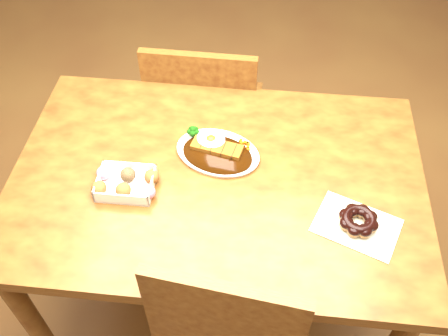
# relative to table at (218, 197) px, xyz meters

# --- Properties ---
(ground) EXTENTS (6.00, 6.00, 0.00)m
(ground) POSITION_rel_table_xyz_m (0.00, 0.00, -0.65)
(ground) COLOR brown
(ground) RESTS_ON ground
(table) EXTENTS (1.20, 0.80, 0.75)m
(table) POSITION_rel_table_xyz_m (0.00, 0.00, 0.00)
(table) COLOR #4B210F
(table) RESTS_ON ground
(chair_far) EXTENTS (0.43, 0.43, 0.87)m
(chair_far) POSITION_rel_table_xyz_m (-0.11, 0.53, -0.17)
(chair_far) COLOR #4B210F
(chair_far) RESTS_ON ground
(katsu_curry_plate) EXTENTS (0.29, 0.24, 0.05)m
(katsu_curry_plate) POSITION_rel_table_xyz_m (-0.01, 0.09, 0.11)
(katsu_curry_plate) COLOR white
(katsu_curry_plate) RESTS_ON table
(donut_box) EXTENTS (0.18, 0.12, 0.04)m
(donut_box) POSITION_rel_table_xyz_m (-0.25, -0.07, 0.12)
(donut_box) COLOR white
(donut_box) RESTS_ON table
(pon_de_ring) EXTENTS (0.26, 0.22, 0.04)m
(pon_de_ring) POSITION_rel_table_xyz_m (0.39, -0.13, 0.12)
(pon_de_ring) COLOR silver
(pon_de_ring) RESTS_ON table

